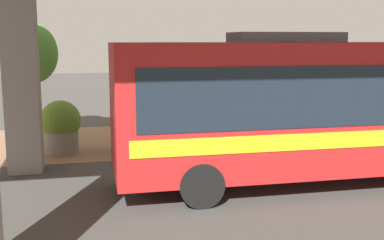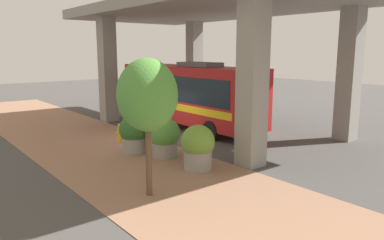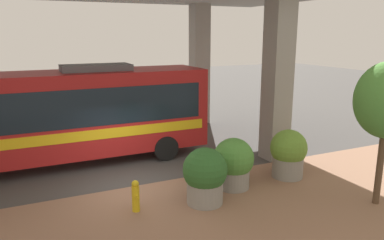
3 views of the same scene
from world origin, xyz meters
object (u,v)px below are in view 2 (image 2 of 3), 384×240
Objects in this scene: fire_hydrant at (120,133)px; planter_front at (198,147)px; planter_middle at (134,133)px; street_tree_near at (147,96)px; planter_back at (164,137)px; bus at (188,92)px.

fire_hydrant is 5.64m from planter_front.
planter_middle is 5.59m from street_tree_near.
planter_front is (0.31, -5.62, 0.40)m from fire_hydrant.
street_tree_near is at bearing -130.77° from planter_back.
fire_hydrant is (-5.02, -1.01, -1.58)m from bus.
street_tree_near reaches higher than planter_back.
bus is 10.98× the size of fire_hydrant.
fire_hydrant is 3.43m from planter_back.
street_tree_near reaches higher than bus.
bus is 8.22m from planter_front.
street_tree_near is at bearing -159.65° from planter_front.
planter_front is 3.75m from street_tree_near.
bus is 5.36m from fire_hydrant.
planter_back is at bearing 89.97° from planter_front.
planter_front is at bearing -86.85° from fire_hydrant.
planter_front is 1.03× the size of planter_back.
bus is 6.56m from planter_back.
fire_hydrant is at bearing 69.36° from street_tree_near.
street_tree_near reaches higher than planter_front.
planter_front is at bearing -125.37° from bus.
street_tree_near is (-2.51, -6.67, 2.65)m from fire_hydrant.
planter_back is (0.31, -3.39, 0.38)m from fire_hydrant.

